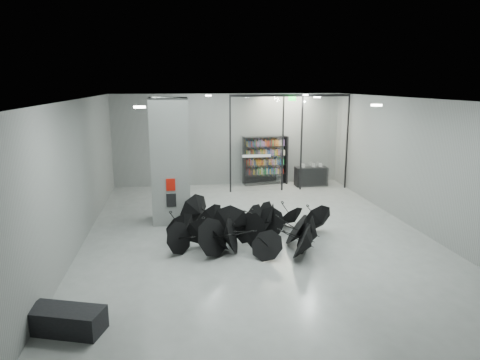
{
  "coord_description": "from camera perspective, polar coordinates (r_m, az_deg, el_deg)",
  "views": [
    {
      "loc": [
        -2.32,
        -11.93,
        4.43
      ],
      "look_at": [
        -0.3,
        1.5,
        1.4
      ],
      "focal_mm": 32.48,
      "sensor_mm": 36.0,
      "label": 1
    }
  ],
  "objects": [
    {
      "name": "info_panel",
      "position": [
        13.78,
        -9.02,
        -2.64
      ],
      "size": [
        0.3,
        0.03,
        0.42
      ],
      "primitive_type": "cube",
      "color": "black",
      "rests_on": "column"
    },
    {
      "name": "fire_cabinet",
      "position": [
        13.66,
        -9.09,
        -0.61
      ],
      "size": [
        0.28,
        0.04,
        0.38
      ],
      "primitive_type": "cube",
      "color": "#A50A07",
      "rests_on": "column"
    },
    {
      "name": "column",
      "position": [
        14.14,
        -9.17,
        2.52
      ],
      "size": [
        1.2,
        1.2,
        4.0
      ],
      "primitive_type": "cube",
      "color": "slate",
      "rests_on": "ground"
    },
    {
      "name": "bookshelf",
      "position": [
        19.38,
        3.33,
        2.58
      ],
      "size": [
        1.99,
        0.7,
        2.14
      ],
      "primitive_type": null,
      "rotation": [
        0.0,
        0.0,
        0.16
      ],
      "color": "black",
      "rests_on": "ground"
    },
    {
      "name": "bench",
      "position": [
        8.88,
        -21.94,
        -16.71
      ],
      "size": [
        1.5,
        1.01,
        0.45
      ],
      "primitive_type": "cube",
      "rotation": [
        0.0,
        0.0,
        -0.33
      ],
      "color": "black",
      "rests_on": "ground"
    },
    {
      "name": "exit_sign",
      "position": [
        17.87,
        6.88,
        10.54
      ],
      "size": [
        0.3,
        0.06,
        0.15
      ],
      "primitive_type": "cube",
      "color": "#0CE533",
      "rests_on": "room"
    },
    {
      "name": "umbrella_cluster",
      "position": [
        12.33,
        1.45,
        -6.98
      ],
      "size": [
        5.46,
        4.26,
        1.24
      ],
      "color": "black",
      "rests_on": "ground"
    },
    {
      "name": "room",
      "position": [
        12.25,
        2.44,
        5.13
      ],
      "size": [
        14.0,
        14.02,
        4.01
      ],
      "color": "gray",
      "rests_on": "ground"
    },
    {
      "name": "glass_partition",
      "position": [
        18.19,
        6.55,
        5.4
      ],
      "size": [
        5.06,
        0.08,
        4.0
      ],
      "color": "silver",
      "rests_on": "ground"
    },
    {
      "name": "shop_counter",
      "position": [
        19.4,
        9.3,
        0.48
      ],
      "size": [
        1.41,
        0.59,
        0.84
      ],
      "primitive_type": "cube",
      "rotation": [
        0.0,
        0.0,
        0.02
      ],
      "color": "black",
      "rests_on": "ground"
    }
  ]
}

